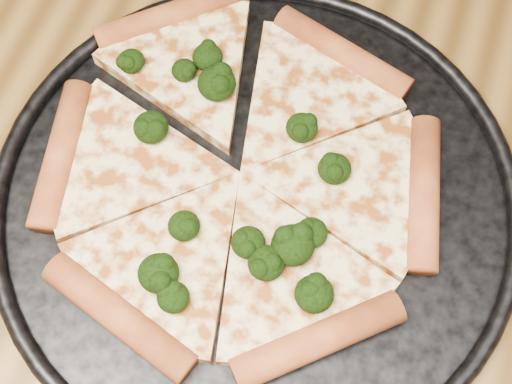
% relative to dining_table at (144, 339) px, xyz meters
% --- Properties ---
extents(dining_table, '(1.20, 0.90, 0.75)m').
position_rel_dining_table_xyz_m(dining_table, '(0.00, 0.00, 0.00)').
color(dining_table, brown).
rests_on(dining_table, ground).
extents(pizza_pan, '(0.39, 0.39, 0.02)m').
position_rel_dining_table_xyz_m(pizza_pan, '(0.06, 0.11, 0.10)').
color(pizza_pan, black).
rests_on(pizza_pan, dining_table).
extents(pizza, '(0.31, 0.32, 0.02)m').
position_rel_dining_table_xyz_m(pizza, '(0.04, 0.12, 0.11)').
color(pizza, '#FFE59C').
rests_on(pizza, pizza_pan).
extents(broccoli_florets, '(0.21, 0.21, 0.02)m').
position_rel_dining_table_xyz_m(broccoli_florets, '(0.05, 0.10, 0.12)').
color(broccoli_florets, black).
rests_on(broccoli_florets, pizza).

